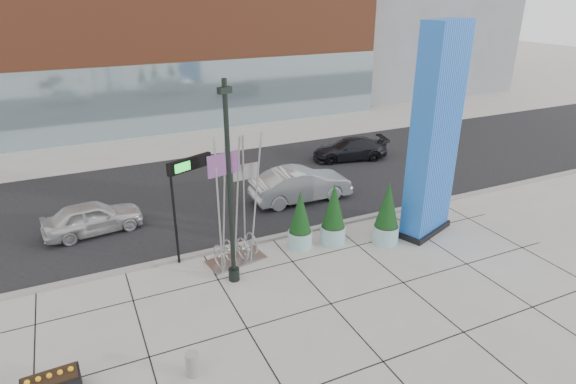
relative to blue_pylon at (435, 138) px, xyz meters
name	(u,v)px	position (x,y,z in m)	size (l,w,h in m)	color
ground	(291,295)	(-7.28, -1.88, -4.23)	(160.00, 160.00, 0.00)	#9E9991
street_asphalt	(209,193)	(-7.28, 8.12, -4.22)	(80.00, 12.00, 0.02)	black
curb_edge	(250,243)	(-7.28, 2.12, -4.17)	(80.00, 0.30, 0.12)	gray
tower_podium	(154,48)	(-6.28, 25.12, 1.27)	(34.00, 10.00, 11.00)	brown
tower_glass_front	(172,98)	(-6.28, 20.32, -1.73)	(34.00, 0.60, 5.00)	#8CA5B2
blue_pylon	(435,138)	(0.00, 0.00, 0.00)	(2.87, 2.03, 8.76)	#0B30AE
lamp_post	(231,206)	(-8.74, -0.12, -1.26)	(0.49, 0.40, 7.25)	black
public_art_sculpture	(235,230)	(-8.22, 1.12, -2.90)	(2.37, 1.44, 5.06)	#AAACAF
concrete_bollard	(192,364)	(-11.30, -4.07, -3.87)	(0.37, 0.37, 0.72)	gray
overhead_street_sign	(190,176)	(-9.59, 1.92, -0.75)	(1.83, 0.89, 4.06)	black
round_planter_east	(387,214)	(-2.09, -0.08, -2.96)	(1.07, 1.07, 2.68)	#97C6CC
round_planter_mid	(333,215)	(-4.08, 0.84, -2.99)	(1.05, 1.05, 2.62)	#97C6CC
round_planter_west	(300,221)	(-5.48, 1.08, -3.06)	(0.99, 0.99, 2.48)	#97C6CC
car_white_west	(93,218)	(-13.01, 5.95, -3.53)	(1.65, 4.10, 1.40)	silver
car_silver_mid	(301,185)	(-3.37, 5.27, -3.40)	(1.75, 5.01, 1.65)	#ACB0B4
car_dark_east	(350,149)	(2.16, 9.60, -3.57)	(1.86, 4.58, 1.33)	black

